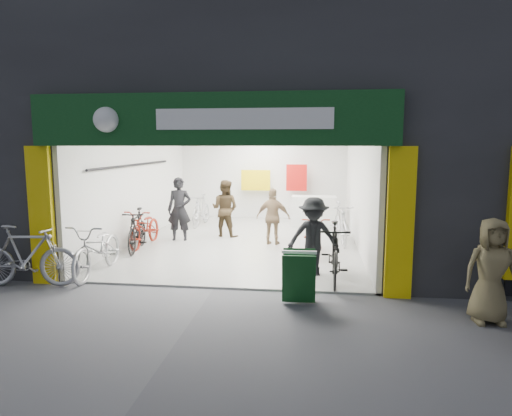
% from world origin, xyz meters
% --- Properties ---
extents(ground, '(60.00, 60.00, 0.00)m').
position_xyz_m(ground, '(0.00, 0.00, 0.00)').
color(ground, '#56565B').
rests_on(ground, ground).
extents(building, '(17.00, 10.27, 8.00)m').
position_xyz_m(building, '(0.91, 4.99, 4.31)').
color(building, '#232326').
rests_on(building, ground).
extents(bike_left_front, '(0.77, 2.09, 1.09)m').
position_xyz_m(bike_left_front, '(-2.50, 0.60, 0.54)').
color(bike_left_front, '#A4A4A8').
rests_on(bike_left_front, ground).
extents(bike_left_midfront, '(0.76, 1.82, 1.06)m').
position_xyz_m(bike_left_midfront, '(-2.50, 2.64, 0.53)').
color(bike_left_midfront, black).
rests_on(bike_left_midfront, ground).
extents(bike_left_midback, '(0.67, 1.89, 0.99)m').
position_xyz_m(bike_left_midback, '(-2.50, 3.18, 0.50)').
color(bike_left_midback, maroon).
rests_on(bike_left_midback, ground).
extents(bike_left_back, '(0.58, 1.76, 1.04)m').
position_xyz_m(bike_left_back, '(-1.80, 6.27, 0.52)').
color(bike_left_back, '#A8A9AD').
rests_on(bike_left_back, ground).
extents(bike_right_front, '(0.58, 1.91, 1.14)m').
position_xyz_m(bike_right_front, '(2.21, 0.72, 0.57)').
color(bike_right_front, black).
rests_on(bike_right_front, ground).
extents(bike_right_mid, '(0.83, 1.87, 0.95)m').
position_xyz_m(bike_right_mid, '(1.80, 2.87, 0.48)').
color(bike_right_mid, maroon).
rests_on(bike_right_mid, ground).
extents(bike_right_back, '(0.72, 1.89, 1.11)m').
position_xyz_m(bike_right_back, '(2.50, 4.15, 0.55)').
color(bike_right_back, '#B2B1B6').
rests_on(bike_right_back, ground).
extents(parked_bike, '(2.00, 0.77, 1.17)m').
position_xyz_m(parked_bike, '(-3.44, -0.30, 0.59)').
color(parked_bike, '#A6A6AA').
rests_on(parked_bike, ground).
extents(customer_a, '(0.67, 0.47, 1.75)m').
position_xyz_m(customer_a, '(-1.80, 3.90, 0.88)').
color(customer_a, black).
rests_on(customer_a, ground).
extents(customer_b, '(0.91, 0.78, 1.64)m').
position_xyz_m(customer_b, '(-0.69, 4.63, 0.82)').
color(customer_b, '#3C2D1B').
rests_on(customer_b, ground).
extents(customer_c, '(1.06, 0.64, 1.60)m').
position_xyz_m(customer_c, '(1.80, 1.00, 0.80)').
color(customer_c, black).
rests_on(customer_c, ground).
extents(customer_d, '(0.92, 0.46, 1.50)m').
position_xyz_m(customer_d, '(0.76, 3.71, 0.75)').
color(customer_d, '#8C7151').
rests_on(customer_d, ground).
extents(pedestrian_near, '(0.78, 0.52, 1.57)m').
position_xyz_m(pedestrian_near, '(4.40, -1.02, 0.79)').
color(pedestrian_near, olive).
rests_on(pedestrian_near, ground).
extents(sandwich_board, '(0.58, 0.58, 0.85)m').
position_xyz_m(sandwich_board, '(1.57, -0.50, 0.47)').
color(sandwich_board, '#0E3A16').
rests_on(sandwich_board, ground).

